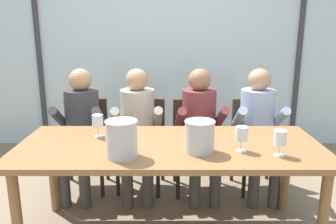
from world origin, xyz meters
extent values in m
plane|color=#847056|center=(0.00, 1.00, 0.00)|extent=(14.00, 14.00, 0.00)
cube|color=silver|center=(0.00, 2.11, 1.30)|extent=(7.39, 0.03, 2.60)
cube|color=#38383D|center=(-1.66, 2.09, 1.30)|extent=(0.06, 0.06, 2.60)
cube|color=#38383D|center=(1.66, 2.09, 1.30)|extent=(0.06, 0.06, 2.60)
cube|color=#386633|center=(0.00, 6.03, 0.97)|extent=(13.39, 2.40, 1.94)
cube|color=olive|center=(0.00, 0.00, 0.71)|extent=(2.19, 0.91, 0.04)
cylinder|color=olive|center=(-1.00, -0.36, 0.35)|extent=(0.07, 0.07, 0.69)
cylinder|color=olive|center=(1.00, -0.36, 0.35)|extent=(0.07, 0.07, 0.69)
cylinder|color=olive|center=(-1.00, 0.36, 0.35)|extent=(0.07, 0.07, 0.69)
cylinder|color=olive|center=(1.00, 0.36, 0.35)|extent=(0.07, 0.07, 0.69)
cube|color=#332319|center=(-0.82, 0.77, 0.43)|extent=(0.46, 0.46, 0.03)
cube|color=#332319|center=(-0.83, 0.97, 0.65)|extent=(0.42, 0.05, 0.42)
cylinder|color=#332319|center=(-1.01, 0.57, 0.21)|extent=(0.04, 0.04, 0.42)
cylinder|color=#332319|center=(-0.63, 0.59, 0.21)|extent=(0.04, 0.04, 0.42)
cylinder|color=#332319|center=(-1.02, 0.95, 0.21)|extent=(0.04, 0.04, 0.42)
cylinder|color=#332319|center=(-0.64, 0.97, 0.21)|extent=(0.04, 0.04, 0.42)
cube|color=#332319|center=(-0.28, 0.78, 0.43)|extent=(0.48, 0.48, 0.03)
cube|color=#332319|center=(-0.26, 0.98, 0.65)|extent=(0.42, 0.08, 0.42)
cylinder|color=#332319|center=(-0.48, 0.61, 0.21)|extent=(0.04, 0.04, 0.42)
cylinder|color=#332319|center=(-0.10, 0.58, 0.21)|extent=(0.04, 0.04, 0.42)
cylinder|color=#332319|center=(-0.45, 0.99, 0.21)|extent=(0.04, 0.04, 0.42)
cylinder|color=#332319|center=(-0.07, 0.95, 0.21)|extent=(0.04, 0.04, 0.42)
cube|color=#332319|center=(0.26, 0.75, 0.43)|extent=(0.46, 0.46, 0.03)
cube|color=#332319|center=(0.25, 0.95, 0.65)|extent=(0.42, 0.06, 0.42)
cylinder|color=#332319|center=(0.08, 0.55, 0.21)|extent=(0.04, 0.04, 0.42)
cylinder|color=#332319|center=(0.46, 0.57, 0.21)|extent=(0.04, 0.04, 0.42)
cylinder|color=#332319|center=(0.06, 0.93, 0.21)|extent=(0.04, 0.04, 0.42)
cylinder|color=#332319|center=(0.44, 0.95, 0.21)|extent=(0.04, 0.04, 0.42)
cube|color=#332319|center=(0.86, 0.77, 0.43)|extent=(0.48, 0.48, 0.03)
cube|color=#332319|center=(0.84, 0.97, 0.65)|extent=(0.42, 0.08, 0.42)
cylinder|color=#332319|center=(0.69, 0.56, 0.21)|extent=(0.04, 0.04, 0.42)
cylinder|color=#332319|center=(1.07, 0.60, 0.21)|extent=(0.04, 0.04, 0.42)
cylinder|color=#332319|center=(0.65, 0.94, 0.21)|extent=(0.04, 0.04, 0.42)
cylinder|color=#332319|center=(1.03, 0.98, 0.21)|extent=(0.04, 0.04, 0.42)
cylinder|color=#38383D|center=(-0.83, 0.81, 0.72)|extent=(0.32, 0.32, 0.52)
sphere|color=tan|center=(-0.83, 0.81, 1.08)|extent=(0.21, 0.21, 0.21)
cube|color=#47423D|center=(-0.92, 0.61, 0.46)|extent=(0.14, 0.40, 0.13)
cube|color=#47423D|center=(-0.74, 0.61, 0.46)|extent=(0.14, 0.40, 0.13)
cylinder|color=#47423D|center=(-0.92, 0.41, 0.22)|extent=(0.10, 0.10, 0.44)
cylinder|color=#47423D|center=(-0.74, 0.41, 0.22)|extent=(0.10, 0.10, 0.44)
cylinder|color=#38383D|center=(-1.02, 0.69, 0.75)|extent=(0.08, 0.33, 0.26)
cylinder|color=#38383D|center=(-0.64, 0.68, 0.75)|extent=(0.08, 0.33, 0.26)
cylinder|color=#B7AD9E|center=(-0.30, 0.81, 0.72)|extent=(0.34, 0.34, 0.52)
sphere|color=tan|center=(-0.30, 0.81, 1.08)|extent=(0.21, 0.21, 0.21)
cube|color=#47423D|center=(-0.38, 0.60, 0.46)|extent=(0.15, 0.41, 0.13)
cube|color=#47423D|center=(-0.20, 0.61, 0.46)|extent=(0.15, 0.41, 0.13)
cylinder|color=#47423D|center=(-0.37, 0.40, 0.22)|extent=(0.10, 0.10, 0.44)
cylinder|color=#47423D|center=(-0.19, 0.41, 0.22)|extent=(0.10, 0.10, 0.44)
cylinder|color=#B7AD9E|center=(-0.48, 0.68, 0.75)|extent=(0.10, 0.33, 0.26)
cylinder|color=#B7AD9E|center=(-0.11, 0.70, 0.75)|extent=(0.10, 0.33, 0.26)
cylinder|color=brown|center=(0.28, 0.81, 0.72)|extent=(0.34, 0.34, 0.52)
sphere|color=#936B4C|center=(0.28, 0.81, 1.08)|extent=(0.21, 0.21, 0.21)
cube|color=#47423D|center=(0.21, 0.60, 0.46)|extent=(0.16, 0.41, 0.13)
cube|color=#47423D|center=(0.39, 0.61, 0.46)|extent=(0.16, 0.41, 0.13)
cylinder|color=#47423D|center=(0.22, 0.40, 0.22)|extent=(0.10, 0.10, 0.44)
cylinder|color=#47423D|center=(0.40, 0.42, 0.22)|extent=(0.10, 0.10, 0.44)
cylinder|color=brown|center=(0.10, 0.67, 0.75)|extent=(0.10, 0.33, 0.26)
cylinder|color=brown|center=(0.48, 0.70, 0.75)|extent=(0.10, 0.33, 0.26)
cylinder|color=#9EB2D1|center=(0.84, 0.81, 0.72)|extent=(0.32, 0.32, 0.52)
sphere|color=tan|center=(0.84, 0.81, 1.08)|extent=(0.21, 0.21, 0.21)
cube|color=#47423D|center=(0.74, 0.61, 0.46)|extent=(0.13, 0.40, 0.13)
cube|color=#47423D|center=(0.92, 0.61, 0.46)|extent=(0.13, 0.40, 0.13)
cylinder|color=#47423D|center=(0.74, 0.41, 0.22)|extent=(0.10, 0.10, 0.44)
cylinder|color=#47423D|center=(0.92, 0.41, 0.22)|extent=(0.10, 0.10, 0.44)
cylinder|color=#9EB2D1|center=(0.64, 0.69, 0.75)|extent=(0.08, 0.33, 0.26)
cylinder|color=#9EB2D1|center=(1.02, 0.68, 0.75)|extent=(0.08, 0.33, 0.26)
cylinder|color=#B7B7BC|center=(0.20, -0.16, 0.84)|extent=(0.20, 0.20, 0.21)
torus|color=silver|center=(0.20, -0.16, 0.95)|extent=(0.21, 0.21, 0.01)
cylinder|color=#B7B7BC|center=(-0.31, -0.25, 0.85)|extent=(0.20, 0.20, 0.24)
torus|color=silver|center=(-0.31, -0.25, 0.98)|extent=(0.21, 0.21, 0.01)
cylinder|color=silver|center=(0.72, -0.23, 0.74)|extent=(0.07, 0.07, 0.00)
cylinder|color=silver|center=(0.72, -0.23, 0.78)|extent=(0.01, 0.01, 0.07)
cylinder|color=silver|center=(0.72, -0.23, 0.86)|extent=(0.08, 0.08, 0.09)
cylinder|color=silver|center=(0.48, -0.15, 0.74)|extent=(0.07, 0.07, 0.00)
cylinder|color=silver|center=(0.48, -0.15, 0.78)|extent=(0.01, 0.01, 0.07)
cylinder|color=silver|center=(0.48, -0.15, 0.86)|extent=(0.08, 0.08, 0.09)
cylinder|color=#560C1E|center=(0.48, -0.15, 0.83)|extent=(0.07, 0.07, 0.04)
cylinder|color=silver|center=(-0.55, 0.17, 0.74)|extent=(0.07, 0.07, 0.00)
cylinder|color=silver|center=(-0.55, 0.17, 0.78)|extent=(0.01, 0.01, 0.07)
cylinder|color=silver|center=(-0.55, 0.17, 0.86)|extent=(0.08, 0.08, 0.09)
cylinder|color=maroon|center=(-0.55, 0.17, 0.83)|extent=(0.07, 0.07, 0.04)
camera|label=1|loc=(-0.01, -2.34, 1.57)|focal=36.60mm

